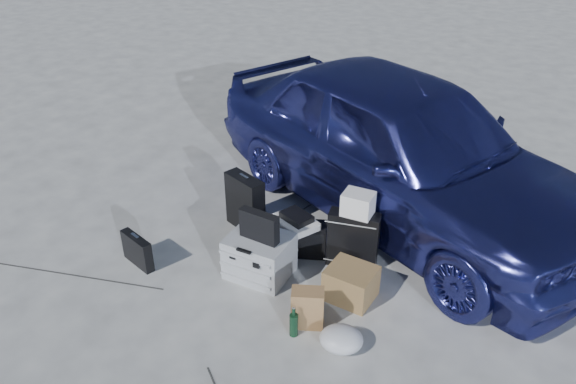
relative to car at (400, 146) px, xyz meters
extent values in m
plane|color=beige|center=(-0.60, -2.10, -0.78)|extent=(60.00, 60.00, 0.00)
imported|color=#373B95|center=(0.00, 0.00, 0.00)|extent=(4.93, 3.40, 1.56)
cube|color=#ADAFB2|center=(-0.64, -1.69, -0.58)|extent=(0.59, 0.49, 0.40)
cube|color=black|center=(-0.62, -1.70, -0.24)|extent=(0.37, 0.10, 0.28)
cube|color=black|center=(-1.71, -2.16, -0.62)|extent=(0.41, 0.18, 0.31)
cube|color=black|center=(-1.19, -1.12, -0.48)|extent=(0.49, 0.29, 0.60)
cube|color=black|center=(0.03, -1.11, -0.50)|extent=(0.50, 0.29, 0.56)
cube|color=white|center=(0.04, -1.10, -0.11)|extent=(0.29, 0.24, 0.21)
cube|color=black|center=(-0.54, -1.22, -0.63)|extent=(0.66, 0.49, 0.30)
cube|color=white|center=(-0.54, -1.22, -0.44)|extent=(0.50, 0.45, 0.07)
cube|color=black|center=(-0.52, -1.22, -0.37)|extent=(0.34, 0.29, 0.06)
cube|color=#9E7244|center=(0.06, -2.04, -0.60)|extent=(0.31, 0.26, 0.35)
cube|color=#986C42|center=(0.22, -1.55, -0.63)|extent=(0.41, 0.36, 0.30)
ellipsoid|color=#B9BABF|center=(0.42, -2.14, -0.68)|extent=(0.43, 0.40, 0.19)
cylinder|color=black|center=(0.03, -2.21, -0.64)|extent=(0.08, 0.08, 0.28)
camera|label=1|loc=(1.71, -5.09, 2.52)|focal=35.00mm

